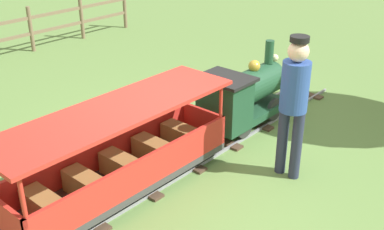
{
  "coord_description": "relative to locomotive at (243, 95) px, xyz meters",
  "views": [
    {
      "loc": [
        3.34,
        -3.55,
        2.92
      ],
      "look_at": [
        0.0,
        0.23,
        0.55
      ],
      "focal_mm": 44.36,
      "sensor_mm": 36.0,
      "label": 1
    }
  ],
  "objects": [
    {
      "name": "conductor_person",
      "position": [
        1.08,
        -0.61,
        0.47
      ],
      "size": [
        0.3,
        0.3,
        1.62
      ],
      "color": "#282D47",
      "rests_on": "ground_plane"
    },
    {
      "name": "track",
      "position": [
        0.0,
        -1.21,
        -0.47
      ],
      "size": [
        0.71,
        6.4,
        0.04
      ],
      "color": "gray",
      "rests_on": "ground_plane"
    },
    {
      "name": "locomotive",
      "position": [
        0.0,
        0.0,
        0.0
      ],
      "size": [
        0.67,
        1.45,
        1.06
      ],
      "color": "#1E472D",
      "rests_on": "ground_plane"
    },
    {
      "name": "ground_plane",
      "position": [
        0.0,
        -1.24,
        -0.48
      ],
      "size": [
        60.0,
        60.0,
        0.0
      ],
      "primitive_type": "plane",
      "color": "#608442"
    },
    {
      "name": "passenger_car",
      "position": [
        0.0,
        -2.11,
        -0.06
      ],
      "size": [
        0.77,
        2.7,
        0.97
      ],
      "color": "#3F3F3F",
      "rests_on": "ground_plane"
    }
  ]
}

